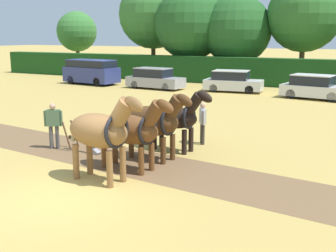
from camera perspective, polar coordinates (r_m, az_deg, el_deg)
ground_plane at (r=11.33m, az=-14.11°, el=-9.31°), size 240.00×240.00×0.00m
plowed_furrow_strip at (r=16.03m, az=-13.75°, el=-2.87°), size 23.37×5.21×0.01m
hedgerow at (r=34.84m, az=15.43°, el=6.96°), size 58.63×1.30×2.25m
tree_far_left at (r=49.60m, az=-12.25°, el=12.39°), size 4.48×4.48×6.66m
tree_left at (r=43.33m, az=-2.03°, el=14.89°), size 6.81×6.81×9.47m
tree_center_left at (r=39.87m, az=3.06°, el=13.68°), size 6.63×6.63×8.39m
tree_center at (r=38.86m, az=9.29°, el=12.71°), size 6.16×6.16×7.57m
tree_center_right at (r=38.27m, az=18.01°, el=14.12°), size 6.23×6.23×8.82m
draft_horse_lead_left at (r=11.87m, az=-9.05°, el=-0.63°), size 2.73×1.23×2.61m
draft_horse_lead_right at (r=12.86m, az=-5.15°, el=-0.40°), size 2.96×1.19×2.38m
draft_horse_trail_left at (r=13.85m, az=-1.87°, el=0.73°), size 2.71×1.23×2.38m
draft_horse_trail_right at (r=14.91m, az=1.03°, el=1.24°), size 2.71×1.05×2.33m
plow at (r=15.21m, az=-11.11°, el=-2.33°), size 1.61×0.50×1.13m
farmer_at_plow at (r=15.83m, az=-15.26°, el=0.48°), size 0.60×0.42×1.68m
farmer_beside_team at (r=15.97m, az=4.71°, el=0.78°), size 0.42×0.57×1.60m
parked_van at (r=36.05m, az=-10.36°, el=7.26°), size 4.92×2.51×2.04m
parked_car_left at (r=32.54m, az=-1.83°, el=6.40°), size 4.59×2.05×1.59m
parked_car_center_left at (r=31.09m, az=8.74°, el=5.96°), size 4.34×2.36×1.55m
parked_car_center at (r=28.90m, az=19.19°, el=4.96°), size 4.39×2.39×1.56m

